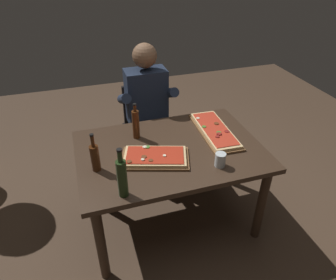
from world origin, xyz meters
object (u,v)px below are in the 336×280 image
diner_chair (146,124)px  seated_diner (148,106)px  wine_bottle_dark (95,157)px  pizza_rectangular_front (155,157)px  oil_bottle_amber (122,177)px  tumbler_near_camera (220,160)px  dining_table (170,159)px  pizza_rectangular_left (215,130)px  vinegar_bottle_green (136,124)px

diner_chair → seated_diner: size_ratio=0.65×
wine_bottle_dark → pizza_rectangular_front: bearing=-1.2°
oil_bottle_amber → pizza_rectangular_front: bearing=46.1°
wine_bottle_dark → diner_chair: (0.57, 0.94, -0.36)m
diner_chair → wine_bottle_dark: bearing=-121.4°
wine_bottle_dark → oil_bottle_amber: bearing=-66.7°
pizza_rectangular_front → seated_diner: 0.84m
tumbler_near_camera → diner_chair: bearing=102.5°
dining_table → tumbler_near_camera: (0.27, -0.30, 0.14)m
pizza_rectangular_left → oil_bottle_amber: (-0.85, -0.51, 0.12)m
dining_table → oil_bottle_amber: oil_bottle_amber is taller
pizza_rectangular_front → wine_bottle_dark: bearing=178.8°
pizza_rectangular_left → wine_bottle_dark: bearing=-168.4°
seated_diner → pizza_rectangular_front: bearing=-100.8°
pizza_rectangular_front → diner_chair: bearing=80.5°
vinegar_bottle_green → pizza_rectangular_front: bearing=-79.5°
dining_table → oil_bottle_amber: 0.63m
pizza_rectangular_front → diner_chair: 1.00m
pizza_rectangular_front → seated_diner: bearing=79.2°
pizza_rectangular_left → dining_table: bearing=-164.6°
dining_table → wine_bottle_dark: (-0.56, -0.08, 0.20)m
oil_bottle_amber → seated_diner: seated_diner is taller
oil_bottle_amber → seated_diner: 1.22m
oil_bottle_amber → pizza_rectangular_left: bearing=30.7°
pizza_rectangular_left → tumbler_near_camera: tumbler_near_camera is taller
vinegar_bottle_green → tumbler_near_camera: vinegar_bottle_green is taller
pizza_rectangular_left → vinegar_bottle_green: bearing=169.1°
oil_bottle_amber → vinegar_bottle_green: 0.67m
pizza_rectangular_front → tumbler_near_camera: 0.47m
pizza_rectangular_left → seated_diner: bearing=123.6°
oil_bottle_amber → diner_chair: size_ratio=0.40×
vinegar_bottle_green → diner_chair: 0.76m
dining_table → oil_bottle_amber: bearing=-137.7°
seated_diner → dining_table: bearing=-91.1°
pizza_rectangular_front → vinegar_bottle_green: vinegar_bottle_green is taller
pizza_rectangular_left → wine_bottle_dark: (-0.99, -0.20, 0.09)m
tumbler_near_camera → diner_chair: (-0.26, 1.16, -0.30)m
pizza_rectangular_left → tumbler_near_camera: size_ratio=6.29×
pizza_rectangular_front → wine_bottle_dark: (-0.42, 0.01, 0.09)m
tumbler_near_camera → diner_chair: size_ratio=0.12×
diner_chair → seated_diner: seated_diner is taller
tumbler_near_camera → dining_table: bearing=131.9°
pizza_rectangular_left → vinegar_bottle_green: (-0.63, 0.12, 0.11)m
wine_bottle_dark → tumbler_near_camera: size_ratio=2.82×
diner_chair → pizza_rectangular_front: bearing=-99.5°
diner_chair → tumbler_near_camera: bearing=-77.5°
oil_bottle_amber → dining_table: bearing=42.3°
dining_table → pizza_rectangular_left: size_ratio=2.17×
pizza_rectangular_left → vinegar_bottle_green: size_ratio=2.15×
dining_table → wine_bottle_dark: bearing=-171.4°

